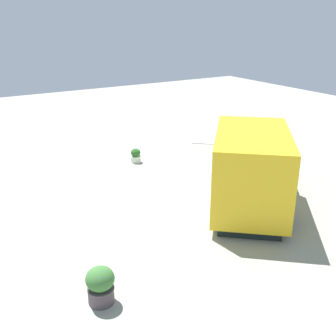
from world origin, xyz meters
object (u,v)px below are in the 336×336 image
Objects in this scene: food_truck at (250,165)px; person_customer at (224,144)px; planter_flowering_near at (100,285)px; planter_flowering_far at (136,155)px.

food_truck reaches higher than person_customer.
planter_flowering_near is at bearing 20.36° from food_truck.
person_customer reaches higher than planter_flowering_near.
food_truck is 6.38× the size of person_customer.
person_customer is 1.55× the size of planter_flowering_far.
person_customer is 10.48m from planter_flowering_near.
person_customer reaches higher than planter_flowering_far.
food_truck reaches higher than planter_flowering_far.
person_customer is at bearing 169.05° from planter_flowering_far.
planter_flowering_near is 8.42m from planter_flowering_far.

